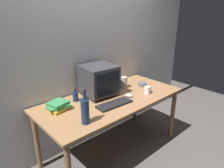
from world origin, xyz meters
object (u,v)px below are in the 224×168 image
Objects in this scene: cd_spindle at (142,84)px; mug at (148,90)px; bottle_tall at (85,110)px; bottle_short at (75,96)px; crt_monitor at (99,80)px; keyboard at (114,104)px; metal_canister at (124,82)px; computer_mouse at (129,95)px; book_stack at (59,106)px.

mug is at bearing -125.64° from cd_spindle.
bottle_tall is 2.17× the size of bottle_short.
crt_monitor reaches higher than bottle_tall.
keyboard is 1.19× the size of bottle_tall.
crt_monitor reaches higher than bottle_short.
bottle_tall is at bearing -139.67° from crt_monitor.
metal_canister reaches higher than keyboard.
mug is at bearing 3.35° from bottle_tall.
crt_monitor is at bearing 121.47° from computer_mouse.
bottle_short is (-0.31, 0.04, -0.13)m from crt_monitor.
book_stack is at bearing 152.73° from keyboard.
book_stack reaches higher than computer_mouse.
cd_spindle is at bearing -12.15° from bottle_short.
bottle_short is at bearing 15.89° from book_stack.
bottle_tall reaches higher than metal_canister.
keyboard is 3.50× the size of cd_spindle.
keyboard is 0.29m from computer_mouse.
bottle_tall is at bearing -176.65° from mug.
bottle_short is 0.67× the size of book_stack.
keyboard is 0.46m from bottle_short.
crt_monitor is at bearing 141.70° from mug.
bottle_short reaches higher than cd_spindle.
cd_spindle reaches higher than computer_mouse.
bottle_tall is at bearing -166.65° from cd_spindle.
cd_spindle is at bearing -14.59° from crt_monitor.
bottle_tall is (-0.74, -0.14, 0.12)m from computer_mouse.
book_stack is at bearing 179.49° from metal_canister.
bottle_short reaches higher than metal_canister.
metal_canister is at bearing 104.05° from mug.
computer_mouse is 0.67× the size of metal_canister.
crt_monitor reaches higher than cd_spindle.
bottle_tall is 0.99m from mug.
bottle_tall is (-0.46, -0.10, 0.12)m from keyboard.
bottle_tall is (-0.51, -0.43, -0.06)m from crt_monitor.
bottle_tall is 2.35× the size of metal_canister.
keyboard is 2.59× the size of bottle_short.
book_stack is at bearing 98.33° from bottle_tall.
crt_monitor is 0.39m from keyboard.
cd_spindle is at bearing 10.87° from computer_mouse.
keyboard is at bearing -30.59° from book_stack.
bottle_short is 0.89m from mug.
bottle_short reaches higher than mug.
metal_canister is (0.71, -0.08, 0.02)m from bottle_short.
bottle_short reaches higher than computer_mouse.
bottle_tall is 0.98m from metal_canister.
crt_monitor reaches higher than computer_mouse.
computer_mouse is 0.83× the size of mug.
cd_spindle is at bearing 17.65° from keyboard.
metal_canister is (-0.24, 0.12, 0.05)m from cd_spindle.
mug reaches higher than computer_mouse.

